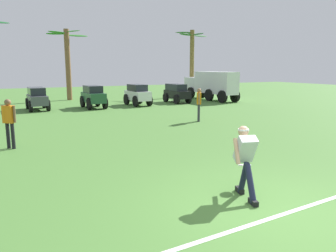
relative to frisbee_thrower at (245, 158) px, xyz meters
name	(u,v)px	position (x,y,z in m)	size (l,w,h in m)	color
ground_plane	(266,210)	(-0.06, -0.68, -0.79)	(80.00, 80.00, 0.00)	#477732
field_line_paint	(278,216)	(-0.06, -0.97, -0.78)	(27.13, 0.10, 0.01)	white
frisbee_thrower	(245,158)	(0.00, 0.00, 0.00)	(0.65, 1.06, 1.39)	#191E38
frisbee_in_flight	(244,165)	(0.31, 0.38, -0.30)	(0.33, 0.33, 0.08)	white
teammate_near_sideline	(9,119)	(-4.00, 6.35, 0.15)	(0.42, 0.38, 1.56)	black
teammate_midfield	(199,102)	(4.08, 8.20, 0.15)	(0.34, 0.46, 1.56)	#33333D
parked_car_slot_c	(37,98)	(-2.30, 16.25, -0.07)	(1.21, 2.43, 1.34)	#474C51
parked_car_slot_d	(93,96)	(0.95, 15.67, -0.05)	(1.25, 2.39, 1.40)	#235133
parked_car_slot_e	(137,94)	(3.99, 15.82, -0.05)	(1.27, 2.39, 1.40)	silver
parked_car_slot_f	(177,93)	(7.18, 16.19, -0.07)	(1.17, 2.41, 1.34)	black
box_truck	(211,84)	(10.52, 16.68, 0.44)	(1.51, 5.93, 2.20)	silver
palm_tree_left_of_centre	(68,60)	(0.57, 21.65, 2.28)	(3.16, 3.04, 5.41)	brown
palm_tree_right_of_centre	(192,59)	(10.89, 20.31, 2.46)	(3.39, 3.05, 5.70)	brown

